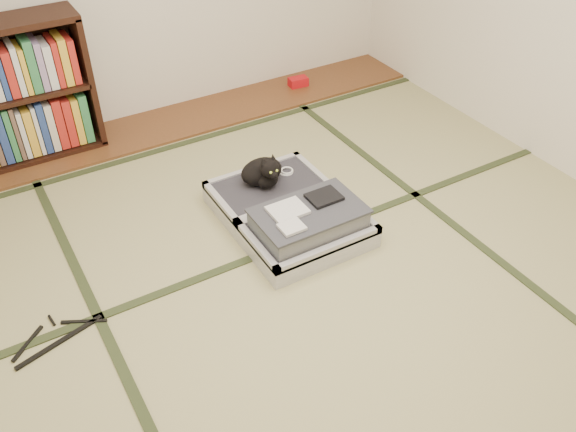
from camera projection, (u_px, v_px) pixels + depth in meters
floor at (314, 294)px, 3.11m from camera, size 4.50×4.50×0.00m
wood_strip at (168, 124)px, 4.46m from camera, size 4.00×0.50×0.02m
red_item at (298, 82)px, 4.91m from camera, size 0.16×0.10×0.07m
room_shell at (325, 10)px, 2.21m from camera, size 4.50×4.50×4.50m
tatami_borders at (267, 239)px, 3.45m from camera, size 4.00×4.50×0.01m
suitcase at (292, 214)px, 3.48m from camera, size 0.67×0.90×0.26m
cat at (264, 172)px, 3.60m from camera, size 0.30×0.30×0.24m
cable_coil at (286, 171)px, 3.75m from camera, size 0.09×0.09×0.02m
hanger at (58, 337)px, 2.88m from camera, size 0.46×0.26×0.01m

